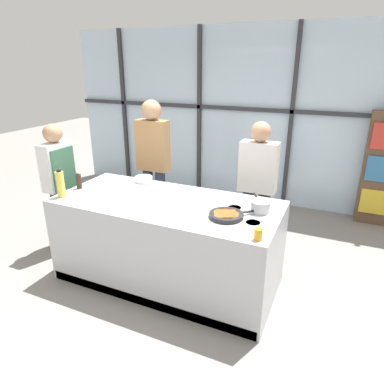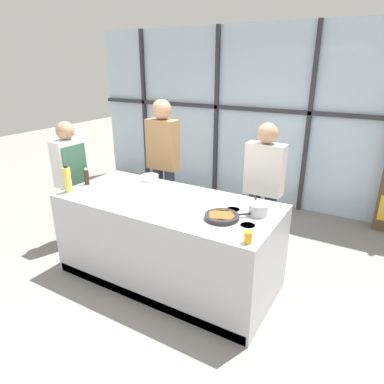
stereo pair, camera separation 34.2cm
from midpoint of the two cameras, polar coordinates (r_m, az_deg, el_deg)
ground_plane at (r=3.92m, az=-1.34°, el=-13.94°), size 18.00×18.00×0.00m
back_window_wall at (r=5.74m, az=13.05°, el=11.91°), size 6.40×0.10×2.80m
demo_island at (r=3.68m, az=-1.39°, el=-8.06°), size 2.30×1.03×0.92m
chef at (r=4.51m, az=-17.44°, el=2.55°), size 0.22×0.41×1.58m
spectator_far_left at (r=4.56m, az=-2.70°, el=5.65°), size 0.42×0.25×1.81m
spectator_center_left at (r=4.04m, az=14.25°, el=1.17°), size 0.43×0.23×1.63m
frying_pan at (r=3.09m, az=8.29°, el=-4.14°), size 0.47×0.43×0.04m
saucepan at (r=3.22m, az=14.00°, el=-2.79°), size 0.22×0.32×0.11m
white_plate at (r=3.90m, az=-6.59°, el=1.06°), size 0.28×0.28×0.01m
mixing_bowl at (r=4.04m, az=-4.66°, el=2.31°), size 0.21×0.21×0.08m
oil_bottle at (r=3.84m, az=-17.71°, el=1.95°), size 0.08×0.08×0.30m
pepper_grinder at (r=4.04m, az=-14.89°, el=2.38°), size 0.06×0.06×0.20m
juice_glass_near at (r=2.72m, az=12.92°, el=-7.46°), size 0.07×0.07×0.10m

